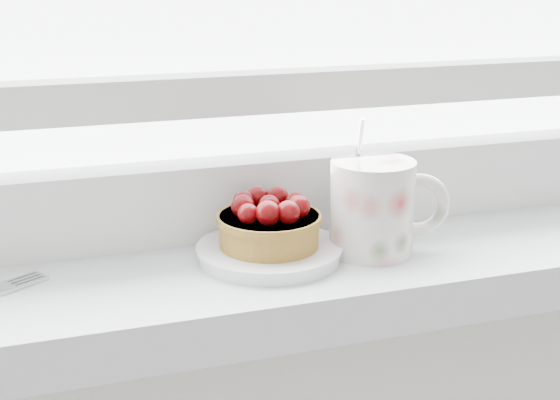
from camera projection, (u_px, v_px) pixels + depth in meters
name	position (u px, v px, depth m)	size (l,w,h in m)	color
saucer	(269.00, 252.00, 0.66)	(0.12, 0.12, 0.01)	white
raspberry_tart	(269.00, 223.00, 0.65)	(0.09, 0.09, 0.05)	brown
floral_mug	(375.00, 205.00, 0.66)	(0.11, 0.09, 0.12)	silver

